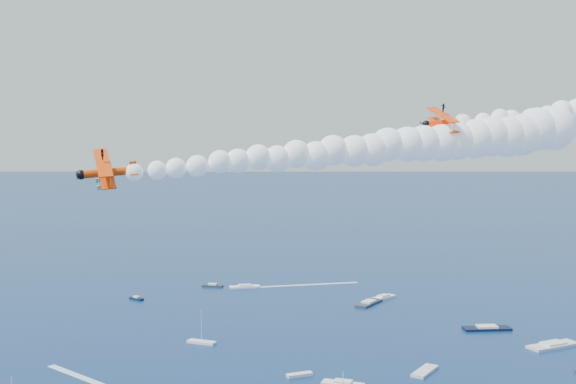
% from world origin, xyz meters
% --- Properties ---
extents(biplane_lead, '(10.09, 10.53, 6.81)m').
position_xyz_m(biplane_lead, '(22.83, 40.77, 60.07)').
color(biplane_lead, '#FF3C05').
extents(biplane_trail, '(11.51, 11.92, 8.04)m').
position_xyz_m(biplane_trail, '(-11.55, 10.67, 54.03)').
color(biplane_trail, '#E53C04').
extents(smoke_trail_trail, '(68.78, 67.95, 11.43)m').
position_xyz_m(smoke_trail_trail, '(13.57, 31.92, 56.56)').
color(smoke_trail_trail, white).
extents(spectator_boats, '(222.99, 165.20, 0.70)m').
position_xyz_m(spectator_boats, '(-9.05, 121.01, 0.35)').
color(spectator_boats, '#2D333C').
rests_on(spectator_boats, ground).
extents(boat_wakes, '(39.59, 164.26, 0.04)m').
position_xyz_m(boat_wakes, '(-61.64, 111.92, 0.03)').
color(boat_wakes, white).
rests_on(boat_wakes, ground).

